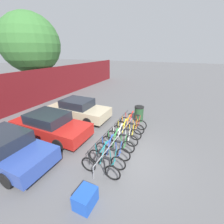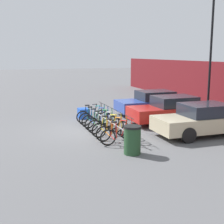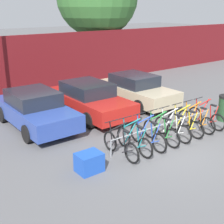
% 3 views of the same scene
% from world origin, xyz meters
% --- Properties ---
extents(ground_plane, '(120.00, 120.00, 0.00)m').
position_xyz_m(ground_plane, '(0.00, 0.00, 0.00)').
color(ground_plane, '#59595B').
extents(hoarding_wall, '(36.00, 0.16, 3.02)m').
position_xyz_m(hoarding_wall, '(0.00, 9.50, 1.51)').
color(hoarding_wall, maroon).
rests_on(hoarding_wall, ground).
extents(bike_rack, '(4.73, 0.04, 0.57)m').
position_xyz_m(bike_rack, '(0.64, 0.68, 0.50)').
color(bike_rack, gray).
rests_on(bike_rack, ground).
extents(bicycle_black, '(0.68, 1.71, 1.05)m').
position_xyz_m(bicycle_black, '(-1.46, 0.53, 0.38)').
color(bicycle_black, black).
rests_on(bicycle_black, ground).
extents(bicycle_teal, '(0.68, 1.71, 1.05)m').
position_xyz_m(bicycle_teal, '(-0.91, 0.53, 0.38)').
color(bicycle_teal, black).
rests_on(bicycle_teal, ground).
extents(bicycle_blue, '(0.68, 1.71, 1.05)m').
position_xyz_m(bicycle_blue, '(-0.32, 0.53, 0.38)').
color(bicycle_blue, black).
rests_on(bicycle_blue, ground).
extents(bicycle_green, '(0.68, 1.71, 1.05)m').
position_xyz_m(bicycle_green, '(0.29, 0.53, 0.38)').
color(bicycle_green, black).
rests_on(bicycle_green, ground).
extents(bicycle_white, '(0.68, 1.71, 1.05)m').
position_xyz_m(bicycle_white, '(0.86, 0.53, 0.38)').
color(bicycle_white, black).
rests_on(bicycle_white, ground).
extents(bicycle_yellow, '(0.68, 1.71, 1.05)m').
position_xyz_m(bicycle_yellow, '(1.52, 0.53, 0.38)').
color(bicycle_yellow, black).
rests_on(bicycle_yellow, ground).
extents(bicycle_orange, '(0.68, 1.71, 1.05)m').
position_xyz_m(bicycle_orange, '(2.14, 0.53, 0.38)').
color(bicycle_orange, black).
rests_on(bicycle_orange, ground).
extents(bicycle_red, '(0.68, 1.71, 1.05)m').
position_xyz_m(bicycle_red, '(2.73, 0.53, 0.38)').
color(bicycle_red, black).
rests_on(bicycle_red, ground).
extents(car_blue, '(1.91, 4.30, 1.40)m').
position_xyz_m(car_blue, '(-2.45, 4.51, 0.69)').
color(car_blue, '#2D479E').
rests_on(car_blue, ground).
extents(car_red, '(1.91, 4.46, 1.40)m').
position_xyz_m(car_red, '(-0.07, 4.42, 0.69)').
color(car_red, red).
rests_on(car_red, ground).
extents(car_beige, '(1.91, 4.28, 1.40)m').
position_xyz_m(car_beige, '(2.56, 4.44, 0.69)').
color(car_beige, '#C1B28E').
rests_on(car_beige, ground).
extents(cargo_crate, '(0.70, 0.56, 0.55)m').
position_xyz_m(cargo_crate, '(-2.71, 0.36, 0.28)').
color(cargo_crate, blue).
rests_on(cargo_crate, ground).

